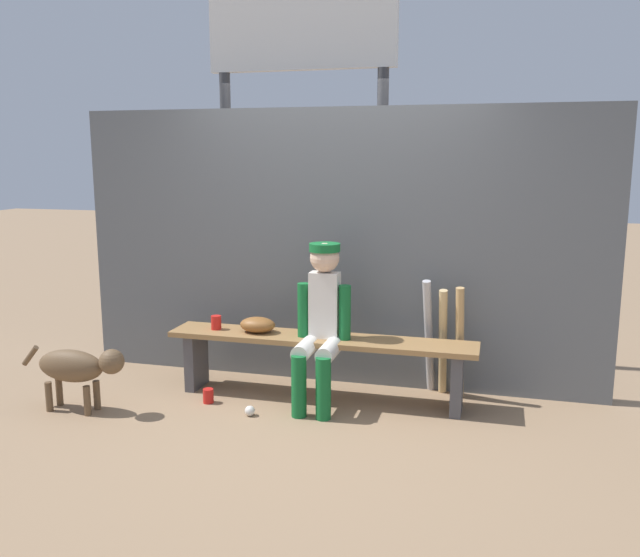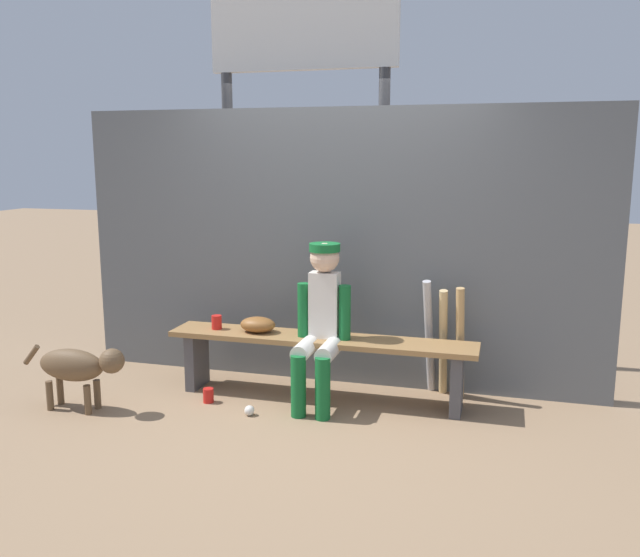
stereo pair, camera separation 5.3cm
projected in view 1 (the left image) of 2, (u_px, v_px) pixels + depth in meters
The scene contains 13 objects.
ground_plane at pixel (320, 399), 5.13m from camera, with size 30.00×30.00×0.00m, color #937556.
chainlink_fence at pixel (334, 249), 5.34m from camera, with size 4.31×0.03×2.22m, color #595E63.
dugout_bench at pixel (320, 351), 5.06m from camera, with size 2.36×0.36×0.49m.
player_seated at pixel (321, 318), 4.89m from camera, with size 0.41×0.55×1.21m.
baseball_glove at pixel (258, 325), 5.16m from camera, with size 0.28×0.20×0.12m, color brown.
bat_aluminum_silver at pixel (429, 336), 5.17m from camera, with size 0.06×0.06×0.93m, color #B7B7BC.
bat_wood_natural at pixel (443, 342), 5.12m from camera, with size 0.06×0.06×0.87m, color tan.
bat_wood_tan at pixel (460, 343), 5.04m from camera, with size 0.06×0.06×0.89m, color tan.
baseball at pixel (250, 411), 4.79m from camera, with size 0.07×0.07×0.07m, color white.
cup_on_ground at pixel (208, 396), 5.04m from camera, with size 0.08×0.08×0.11m, color red.
cup_on_bench at pixel (216, 323), 5.24m from camera, with size 0.08×0.08×0.11m, color red.
scoreboard at pixel (307, 73), 5.93m from camera, with size 1.99×0.27×3.71m.
dog at pixel (78, 367), 4.83m from camera, with size 0.84×0.20×0.49m.
Camera 1 is at (1.26, -4.71, 1.86)m, focal length 37.34 mm.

